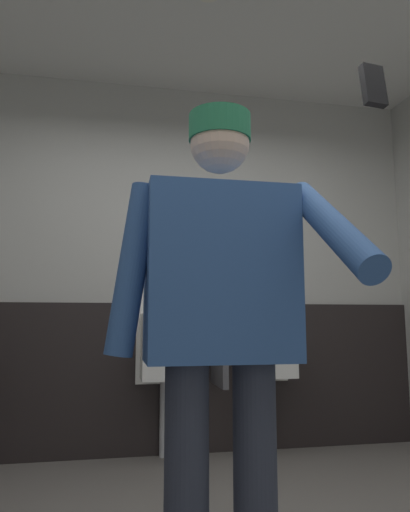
% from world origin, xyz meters
% --- Properties ---
extents(wall_back, '(4.36, 0.12, 2.79)m').
position_xyz_m(wall_back, '(0.00, 1.86, 1.39)').
color(wall_back, '#B2B2AD').
rests_on(wall_back, ground_plane).
extents(wainscot_band_back, '(3.76, 0.03, 1.08)m').
position_xyz_m(wainscot_band_back, '(0.00, 1.79, 0.54)').
color(wainscot_band_back, black).
rests_on(wainscot_band_back, ground_plane).
extents(urinal_left, '(0.40, 0.34, 1.24)m').
position_xyz_m(urinal_left, '(-0.11, 1.64, 0.78)').
color(urinal_left, white).
rests_on(urinal_left, ground_plane).
extents(urinal_middle, '(0.40, 0.34, 1.24)m').
position_xyz_m(urinal_middle, '(0.64, 1.64, 0.78)').
color(urinal_middle, white).
rests_on(urinal_middle, ground_plane).
extents(privacy_divider_panel, '(0.04, 0.40, 0.90)m').
position_xyz_m(privacy_divider_panel, '(0.27, 1.57, 0.95)').
color(privacy_divider_panel, '#4C4C51').
extents(person, '(0.71, 0.60, 1.66)m').
position_xyz_m(person, '(-0.13, -0.21, 0.98)').
color(person, '#2D3342').
rests_on(person, ground_plane).
extents(cell_phone, '(0.06, 0.04, 0.11)m').
position_xyz_m(cell_phone, '(0.14, -0.72, 1.53)').
color(cell_phone, black).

